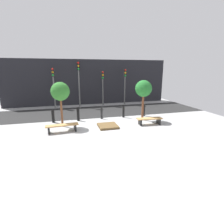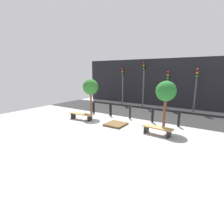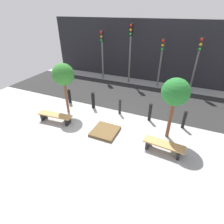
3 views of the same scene
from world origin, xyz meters
The scene contains 17 objects.
ground_plane centered at (0.00, 0.00, 0.00)m, with size 18.00×18.00×0.00m, color #9D9D9D.
road_strip centered at (0.00, 3.95, 0.01)m, with size 18.00×4.19×0.01m, color #252525.
building_facade centered at (0.00, 7.57, 2.21)m, with size 16.20×0.50×4.42m, color black.
bench_left centered at (-2.70, -0.46, 0.31)m, with size 1.82×0.55×0.43m.
bench_right centered at (2.70, -0.46, 0.30)m, with size 1.64×0.58×0.42m.
planter_bed centered at (0.00, -0.26, 0.06)m, with size 1.16×1.20×0.13m, color brown.
tree_behind_left_bench centered at (-2.70, 0.61, 2.14)m, with size 1.11×1.11×2.73m.
tree_behind_right_bench centered at (2.70, 0.61, 2.16)m, with size 1.12×1.12×2.76m.
bollard_far_left centered at (-3.29, 1.61, 0.43)m, with size 0.18×0.18×0.85m, color black.
bollard_left centered at (-1.64, 1.61, 0.47)m, with size 0.19×0.19×0.94m, color black.
bollard_center centered at (0.00, 1.61, 0.43)m, with size 0.14×0.14×0.87m, color black.
bollard_right centered at (1.64, 1.61, 0.47)m, with size 0.16×0.16×0.94m, color black.
bollard_far_right centered at (3.29, 1.61, 0.45)m, with size 0.15×0.15×0.90m, color black.
traffic_light_west centered at (-3.36, 6.33, 2.50)m, with size 0.28×0.27×3.61m.
traffic_light_mid_west centered at (-1.12, 6.33, 2.84)m, with size 0.28×0.27×4.15m.
traffic_light_mid_east centered at (1.12, 6.33, 2.31)m, with size 0.28×0.27×3.33m.
traffic_light_east centered at (3.36, 6.33, 2.44)m, with size 0.28×0.27×3.53m.
Camera 1 is at (-2.41, -10.20, 3.42)m, focal length 28.00 mm.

